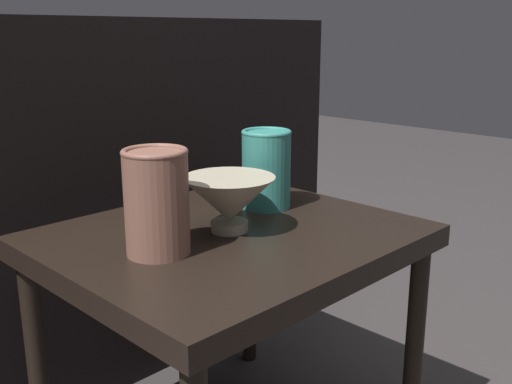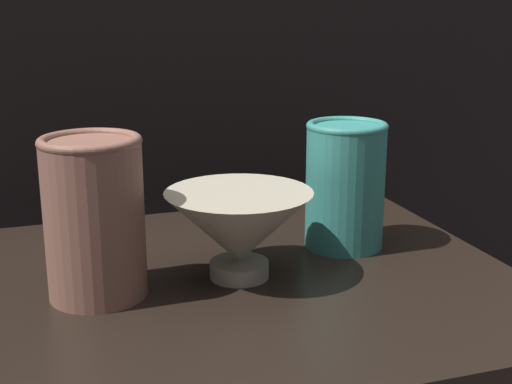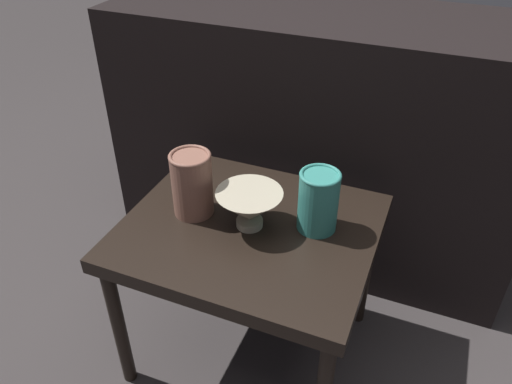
% 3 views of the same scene
% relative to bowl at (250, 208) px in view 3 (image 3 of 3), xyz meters
% --- Properties ---
extents(ground_plane, '(8.00, 8.00, 0.00)m').
position_rel_bowl_xyz_m(ground_plane, '(-0.00, 0.00, -0.53)').
color(ground_plane, '#383333').
extents(table, '(0.62, 0.53, 0.47)m').
position_rel_bowl_xyz_m(table, '(-0.00, 0.00, -0.11)').
color(table, black).
rests_on(table, ground_plane).
extents(couch_backdrop, '(1.35, 0.50, 0.84)m').
position_rel_bowl_xyz_m(couch_backdrop, '(-0.00, 0.60, -0.10)').
color(couch_backdrop, black).
rests_on(couch_backdrop, ground_plane).
extents(bowl, '(0.16, 0.16, 0.10)m').
position_rel_bowl_xyz_m(bowl, '(0.00, 0.00, 0.00)').
color(bowl, '#B2A88E').
rests_on(bowl, table).
extents(vase_textured_left, '(0.11, 0.11, 0.17)m').
position_rel_bowl_xyz_m(vase_textured_left, '(-0.16, -0.00, 0.03)').
color(vase_textured_left, brown).
rests_on(vase_textured_left, table).
extents(vase_colorful_right, '(0.10, 0.10, 0.16)m').
position_rel_bowl_xyz_m(vase_colorful_right, '(0.15, 0.06, 0.02)').
color(vase_colorful_right, teal).
rests_on(vase_colorful_right, table).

